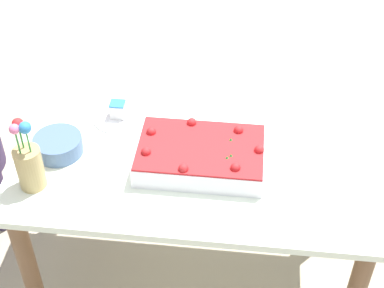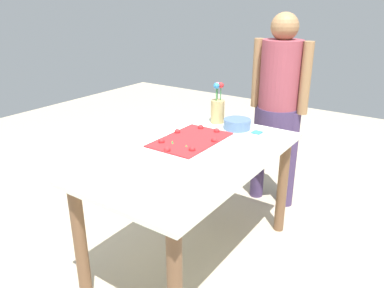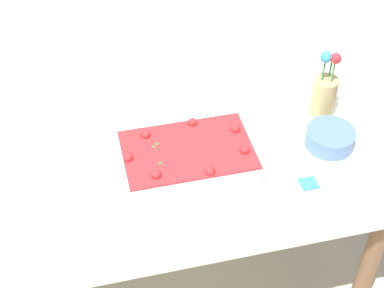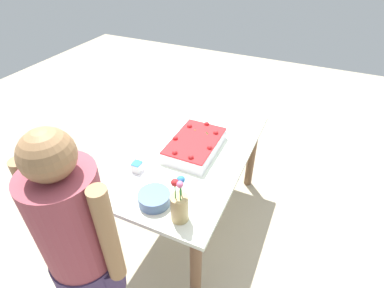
{
  "view_description": "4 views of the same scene",
  "coord_description": "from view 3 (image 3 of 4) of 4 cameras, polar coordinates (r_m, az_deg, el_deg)",
  "views": [
    {
      "loc": [
        0.17,
        -1.63,
        2.26
      ],
      "look_at": [
        -0.02,
        0.03,
        0.79
      ],
      "focal_mm": 55.0,
      "sensor_mm": 36.0,
      "label": 1
    },
    {
      "loc": [
        1.65,
        1.12,
        1.57
      ],
      "look_at": [
        0.01,
        -0.02,
        0.8
      ],
      "focal_mm": 35.0,
      "sensor_mm": 36.0,
      "label": 2
    },
    {
      "loc": [
        0.35,
        1.45,
        2.27
      ],
      "look_at": [
        -0.01,
        -0.09,
        0.78
      ],
      "focal_mm": 55.0,
      "sensor_mm": 36.0,
      "label": 3
    },
    {
      "loc": [
        -1.52,
        -0.7,
        2.04
      ],
      "look_at": [
        0.04,
        0.01,
        0.76
      ],
      "focal_mm": 28.0,
      "sensor_mm": 36.0,
      "label": 4
    }
  ],
  "objects": [
    {
      "name": "ground_plane",
      "position": [
        2.72,
        0.12,
        -13.41
      ],
      "size": [
        8.0,
        8.0,
        0.0
      ],
      "primitive_type": "plane",
      "color": "tan"
    },
    {
      "name": "fruit_bowl",
      "position": [
        2.28,
        13.24,
        0.58
      ],
      "size": [
        0.19,
        0.19,
        0.07
      ],
      "primitive_type": "cylinder",
      "color": "#4B6792",
      "rests_on": "dining_table"
    },
    {
      "name": "dining_table",
      "position": [
        2.23,
        0.14,
        -4.78
      ],
      "size": [
        1.39,
        0.78,
        0.74
      ],
      "color": "white",
      "rests_on": "ground_plane"
    },
    {
      "name": "cake_knife",
      "position": [
        1.99,
        -12.93,
        -8.96
      ],
      "size": [
        0.23,
        0.1,
        0.0
      ],
      "primitive_type": "cube",
      "rotation": [
        0.0,
        0.0,
        0.35
      ],
      "color": "silver",
      "rests_on": "dining_table"
    },
    {
      "name": "serving_plate_with_slice",
      "position": [
        2.08,
        11.03,
        -4.8
      ],
      "size": [
        0.21,
        0.21,
        0.08
      ],
      "color": "white",
      "rests_on": "dining_table"
    },
    {
      "name": "flower_vase",
      "position": [
        2.37,
        12.71,
        4.91
      ],
      "size": [
        0.1,
        0.1,
        0.29
      ],
      "color": "tan",
      "rests_on": "dining_table"
    },
    {
      "name": "sheet_cake",
      "position": [
        2.12,
        -0.42,
        -1.35
      ],
      "size": [
        0.47,
        0.31,
        0.11
      ],
      "color": "white",
      "rests_on": "dining_table"
    }
  ]
}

